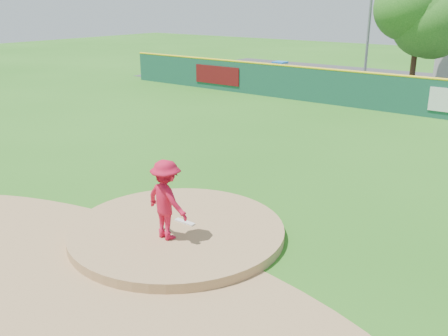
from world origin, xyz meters
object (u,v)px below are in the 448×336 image
Objects in this scene: deciduous_tree at (419,20)px; pitcher at (167,200)px; van at (426,94)px; playground_slide at (279,71)px.

pitcher is at bearing -85.01° from deciduous_tree.
van is 1.65× the size of playground_slide.
van is 0.58× the size of deciduous_tree.
pitcher is 0.77× the size of playground_slide.
pitcher is 0.46× the size of van.
deciduous_tree is at bearing -78.08° from pitcher.
playground_slide is at bearing 71.22° from van.
deciduous_tree reaches higher than van.
pitcher is 0.27× the size of deciduous_tree.
van is at bearing -82.46° from pitcher.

